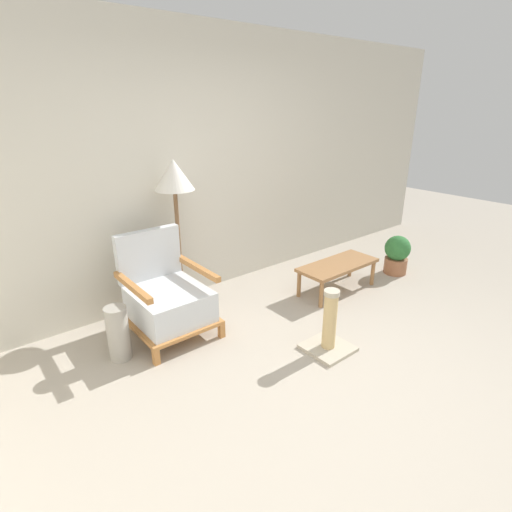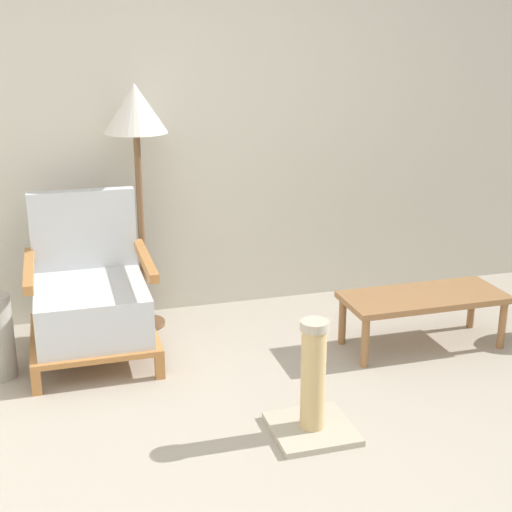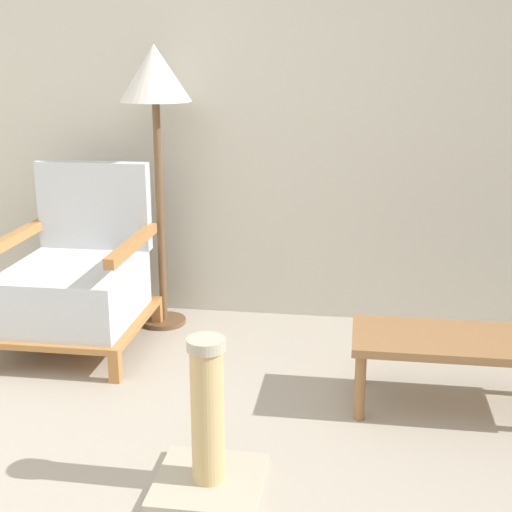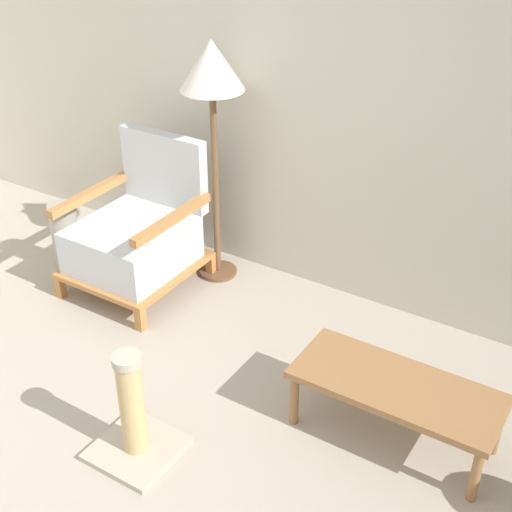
% 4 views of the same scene
% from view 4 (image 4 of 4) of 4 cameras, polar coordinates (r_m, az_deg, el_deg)
% --- Properties ---
extents(ground_plane, '(14.00, 14.00, 0.00)m').
position_cam_4_polar(ground_plane, '(3.31, -17.51, -18.74)').
color(ground_plane, '#A89E8E').
extents(wall_back, '(8.00, 0.06, 2.70)m').
position_cam_4_polar(wall_back, '(4.06, 3.46, 15.09)').
color(wall_back, beige).
rests_on(wall_back, ground_plane).
extents(armchair, '(0.68, 0.74, 0.90)m').
position_cam_4_polar(armchair, '(4.38, -9.47, 1.68)').
color(armchair, '#B2753D').
rests_on(armchair, ground_plane).
extents(floor_lamp, '(0.37, 0.37, 1.49)m').
position_cam_4_polar(floor_lamp, '(4.07, -3.54, 13.97)').
color(floor_lamp, brown).
rests_on(floor_lamp, ground_plane).
extents(coffee_table, '(0.95, 0.40, 0.32)m').
position_cam_4_polar(coffee_table, '(3.32, 11.16, -10.52)').
color(coffee_table, olive).
rests_on(coffee_table, ground_plane).
extents(vase, '(0.18, 0.18, 0.46)m').
position_cam_4_polar(vase, '(4.68, -14.97, 1.43)').
color(vase, '#9E998E').
rests_on(vase, ground_plane).
extents(scratching_post, '(0.37, 0.37, 0.55)m').
position_cam_4_polar(scratching_post, '(3.30, -9.76, -12.82)').
color(scratching_post, '#B2A893').
rests_on(scratching_post, ground_plane).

